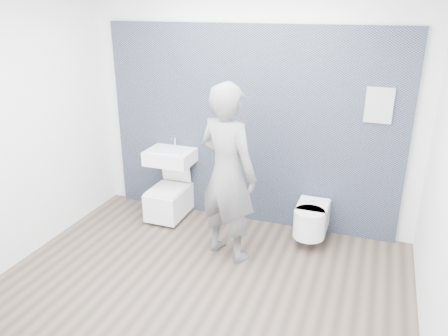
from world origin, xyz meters
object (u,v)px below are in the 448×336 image
(washbasin, at_px, (170,156))
(toilet_rounded, at_px, (311,219))
(toilet_square, at_px, (169,200))
(visitor, at_px, (227,174))

(washbasin, bearing_deg, toilet_rounded, -2.80)
(toilet_square, distance_m, toilet_rounded, 1.81)
(washbasin, relative_size, toilet_rounded, 0.95)
(toilet_square, bearing_deg, toilet_rounded, -0.19)
(toilet_square, relative_size, toilet_rounded, 1.35)
(toilet_square, xyz_separation_m, toilet_rounded, (1.81, -0.01, 0.05))
(washbasin, bearing_deg, visitor, -33.29)
(washbasin, xyz_separation_m, toilet_rounded, (1.81, -0.09, -0.51))
(washbasin, bearing_deg, toilet_square, -90.00)
(visitor, bearing_deg, toilet_square, -10.34)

